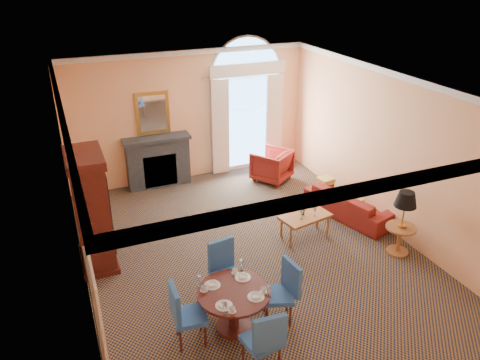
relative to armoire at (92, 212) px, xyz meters
name	(u,v)px	position (x,y,z in m)	size (l,w,h in m)	color
ground	(250,251)	(2.72, -0.78, -1.04)	(7.50, 7.50, 0.00)	#101832
room_envelope	(235,116)	(2.69, -0.11, 1.47)	(6.04, 7.52, 3.45)	#FFB379
armoire	(92,212)	(0.00, 0.00, 0.00)	(0.62, 1.10, 2.16)	#3E130E
dining_table	(234,300)	(1.68, -2.56, -0.52)	(1.10, 1.10, 0.89)	#3E130E
dining_chair_north	(223,267)	(1.79, -1.80, -0.46)	(0.53, 0.54, 1.02)	#255294
dining_chair_south	(265,339)	(1.75, -3.50, -0.46)	(0.52, 0.52, 1.02)	#255294
dining_chair_east	(284,288)	(2.47, -2.65, -0.46)	(0.58, 0.58, 1.02)	#255294
dining_chair_west	(183,311)	(0.90, -2.58, -0.46)	(0.51, 0.51, 1.02)	#255294
sofa	(350,204)	(5.27, -0.33, -0.75)	(2.02, 0.79, 0.59)	maroon
armchair	(272,165)	(4.51, 1.98, -0.65)	(0.84, 0.87, 0.79)	maroon
coffee_table	(305,217)	(3.94, -0.72, -0.59)	(1.07, 0.72, 0.81)	#9E5D2F
side_table	(403,215)	(5.32, -1.87, -0.22)	(0.56, 0.56, 1.26)	#9E5D2F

